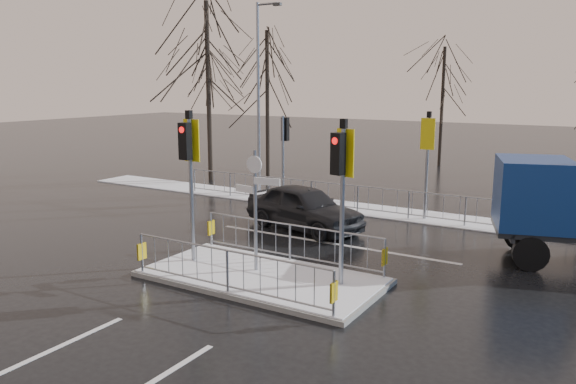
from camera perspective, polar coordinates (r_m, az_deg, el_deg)
The scene contains 12 objects.
ground at distance 14.21m, azimuth -2.71°, elevation -8.89°, with size 120.00×120.00×0.00m, color black.
snow_verge at distance 21.59m, azimuth 10.13°, elevation -2.05°, with size 30.00×2.00×0.04m, color white.
lane_markings at distance 13.95m, azimuth -3.48°, elevation -9.26°, with size 8.00×11.38×0.01m.
traffic_island at distance 14.10m, azimuth -2.74°, elevation -7.37°, with size 6.00×3.04×4.15m.
far_kerb_fixtures at distance 20.82m, azimuth 10.47°, elevation 0.26°, with size 18.00×0.65×3.83m.
car_far_lane at distance 18.79m, azimuth 1.65°, elevation -1.57°, with size 1.76×4.37×1.49m, color black.
flatbed_truck at distance 16.89m, azimuth 26.42°, elevation -1.53°, with size 6.48×3.86×2.83m.
tree_near_a at distance 28.50m, azimuth -8.17°, elevation 13.46°, with size 4.75×4.75×8.97m.
tree_near_b at distance 28.21m, azimuth -2.13°, elevation 11.63°, with size 4.00×4.00×7.55m.
tree_near_c at distance 31.68m, azimuth -8.03°, elevation 10.30°, with size 3.50×3.50×6.61m.
tree_far_a at distance 34.41m, azimuth 15.49°, elevation 10.60°, with size 3.75×3.75×7.08m.
street_lamp_left at distance 24.84m, azimuth -2.90°, elevation 10.20°, with size 1.25×0.18×8.20m.
Camera 1 is at (7.49, -11.07, 4.83)m, focal length 35.00 mm.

